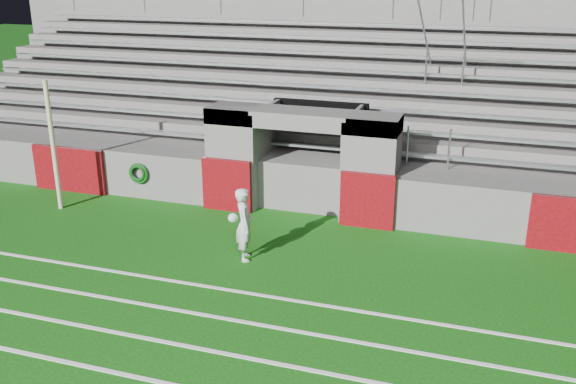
% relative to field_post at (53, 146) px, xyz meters
% --- Properties ---
extents(ground, '(90.00, 90.00, 0.00)m').
position_rel_field_post_xyz_m(ground, '(5.95, -1.72, -1.65)').
color(ground, '#0F4B0C').
rests_on(ground, ground).
extents(field_post, '(0.12, 0.12, 3.31)m').
position_rel_field_post_xyz_m(field_post, '(0.00, 0.00, 0.00)').
color(field_post, '#C8B894').
rests_on(field_post, ground).
extents(stadium_structure, '(26.00, 8.48, 5.42)m').
position_rel_field_post_xyz_m(stadium_structure, '(5.95, 6.25, -0.16)').
color(stadium_structure, '#575452').
rests_on(stadium_structure, ground).
extents(goalkeeper_with_ball, '(0.59, 0.69, 1.59)m').
position_rel_field_post_xyz_m(goalkeeper_with_ball, '(5.63, -1.31, -0.86)').
color(goalkeeper_with_ball, silver).
rests_on(goalkeeper_with_ball, ground).
extents(hose_coil, '(0.58, 0.15, 0.58)m').
position_rel_field_post_xyz_m(hose_coil, '(1.61, 1.21, -0.92)').
color(hose_coil, '#0D450F').
rests_on(hose_coil, ground).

